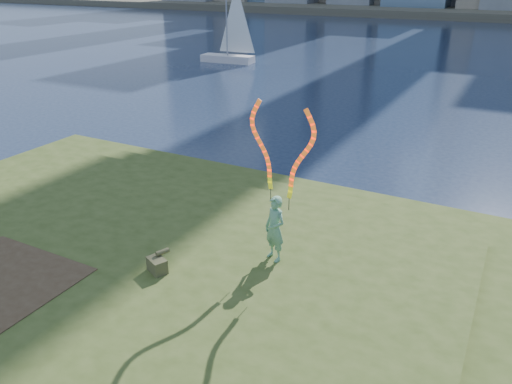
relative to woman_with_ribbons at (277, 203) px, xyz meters
The scene contains 6 objects.
ground 3.55m from the woman_with_ribbons, 167.53° to the right, with size 320.00×320.00×0.00m, color #192640.
grassy_knoll 4.38m from the woman_with_ribbons, 133.02° to the right, with size 20.00×18.00×0.80m.
far_shore 94.46m from the woman_with_ribbons, 91.64° to the left, with size 320.00×40.00×1.20m, color #514C3B.
woman_with_ribbons is the anchor object (origin of this frame).
canvas_bag 2.96m from the woman_with_ribbons, 140.26° to the right, with size 0.55×0.62×0.44m.
sailboat 32.03m from the woman_with_ribbons, 122.65° to the left, with size 4.67×1.77×7.03m.
Camera 1 is at (6.96, -8.39, 6.89)m, focal length 35.00 mm.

